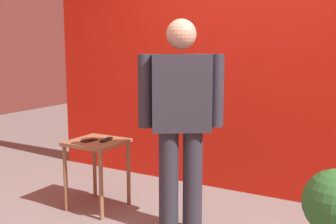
# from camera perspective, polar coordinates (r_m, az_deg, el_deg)

# --- Properties ---
(back_wall_red) EXTENTS (4.55, 0.12, 3.23)m
(back_wall_red) POSITION_cam_1_polar(r_m,az_deg,el_deg) (4.28, 10.08, 10.70)
(back_wall_red) COLOR red
(back_wall_red) RESTS_ON ground_plane
(standing_person) EXTENTS (0.61, 0.45, 1.67)m
(standing_person) POSITION_cam_1_polar(r_m,az_deg,el_deg) (3.28, 1.74, -0.57)
(standing_person) COLOR #2D2D38
(standing_person) RESTS_ON ground_plane
(side_table) EXTENTS (0.46, 0.46, 0.63)m
(side_table) POSITION_cam_1_polar(r_m,az_deg,el_deg) (3.91, -9.45, -5.46)
(side_table) COLOR olive
(side_table) RESTS_ON ground_plane
(cell_phone) EXTENTS (0.09, 0.15, 0.01)m
(cell_phone) POSITION_cam_1_polar(r_m,az_deg,el_deg) (3.87, -10.47, -3.76)
(cell_phone) COLOR black
(cell_phone) RESTS_ON side_table
(tv_remote) EXTENTS (0.07, 0.17, 0.02)m
(tv_remote) POSITION_cam_1_polar(r_m,az_deg,el_deg) (3.85, -8.21, -3.68)
(tv_remote) COLOR black
(tv_remote) RESTS_ON side_table
(potted_plant) EXTENTS (0.44, 0.44, 0.69)m
(potted_plant) POSITION_cam_1_polar(r_m,az_deg,el_deg) (3.06, 21.49, -12.23)
(potted_plant) COLOR brown
(potted_plant) RESTS_ON ground_plane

